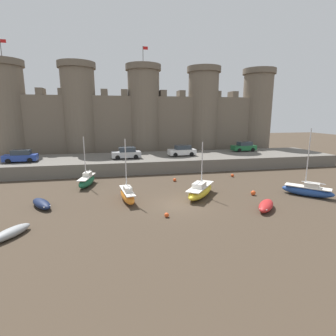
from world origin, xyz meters
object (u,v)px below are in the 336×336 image
mooring_buoy_near_channel (175,180)px  mooring_buoy_off_centre (167,215)px  rowboat_foreground_right (42,204)px  car_quay_east (244,147)px  sailboat_midflat_left (87,180)px  mooring_buoy_mid_mud (253,193)px  rowboat_foreground_left (266,205)px  car_quay_centre_east (182,151)px  rowboat_midflat_centre (10,233)px  car_quay_west (21,156)px  sailboat_foreground_centre (127,195)px  sailboat_midflat_right (200,190)px  car_quay_centre_west (126,153)px  mooring_buoy_near_shore (232,175)px  sailboat_near_channel_right (308,190)px

mooring_buoy_near_channel → mooring_buoy_off_centre: size_ratio=1.08×
rowboat_foreground_right → car_quay_east: (28.05, 17.61, 2.14)m
sailboat_midflat_left → mooring_buoy_mid_mud: size_ratio=11.64×
rowboat_foreground_left → car_quay_centre_east: car_quay_centre_east is taller
rowboat_midflat_centre → mooring_buoy_off_centre: 10.84m
rowboat_midflat_centre → car_quay_west: bearing=105.1°
rowboat_midflat_centre → mooring_buoy_off_centre: rowboat_midflat_centre is taller
sailboat_foreground_centre → rowboat_foreground_left: bearing=-22.1°
sailboat_midflat_right → car_quay_centre_west: (-6.47, 13.83, 1.88)m
rowboat_foreground_right → car_quay_west: size_ratio=0.77×
mooring_buoy_off_centre → mooring_buoy_mid_mud: bearing=21.9°
sailboat_midflat_right → mooring_buoy_near_channel: (-1.14, 6.27, -0.42)m
car_quay_centre_east → car_quay_centre_west: 8.46m
car_quay_centre_west → mooring_buoy_near_shore: bearing=-27.2°
sailboat_midflat_left → car_quay_west: 11.85m
sailboat_foreground_centre → sailboat_midflat_left: sailboat_foreground_centre is taller
rowboat_midflat_centre → rowboat_foreground_left: size_ratio=1.01×
sailboat_midflat_left → car_quay_centre_west: (4.83, 7.50, 1.87)m
rowboat_foreground_right → rowboat_foreground_left: size_ratio=1.06×
sailboat_midflat_right → sailboat_foreground_centre: size_ratio=0.93×
car_quay_west → car_quay_east: same height
sailboat_foreground_centre → mooring_buoy_near_shore: size_ratio=13.95×
sailboat_near_channel_right → mooring_buoy_near_channel: size_ratio=16.66×
sailboat_foreground_centre → mooring_buoy_off_centre: size_ratio=15.53×
rowboat_midflat_centre → mooring_buoy_mid_mud: rowboat_midflat_centre is taller
mooring_buoy_near_shore → car_quay_centre_east: (-4.76, 7.62, 2.30)m
car_quay_centre_west → car_quay_east: 20.35m
mooring_buoy_near_channel → rowboat_foreground_right: bearing=-154.2°
rowboat_midflat_centre → car_quay_east: size_ratio=0.73×
rowboat_foreground_right → rowboat_foreground_left: rowboat_foreground_left is taller
sailboat_foreground_centre → car_quay_east: 27.07m
sailboat_midflat_right → sailboat_midflat_left: bearing=150.8°
rowboat_midflat_centre → mooring_buoy_off_centre: size_ratio=8.26×
mooring_buoy_near_shore → car_quay_west: 27.94m
rowboat_midflat_centre → sailboat_midflat_left: (3.73, 12.12, 0.32)m
sailboat_midflat_right → rowboat_foreground_left: size_ratio=1.75×
sailboat_midflat_left → sailboat_near_channel_right: bearing=-20.7°
rowboat_foreground_right → mooring_buoy_off_centre: rowboat_foreground_right is taller
sailboat_midflat_right → mooring_buoy_mid_mud: sailboat_midflat_right is taller
sailboat_near_channel_right → mooring_buoy_near_shore: bearing=112.8°
rowboat_foreground_left → car_quay_east: bearing=67.2°
rowboat_midflat_centre → mooring_buoy_near_channel: (13.90, 12.06, -0.12)m
rowboat_midflat_centre → mooring_buoy_near_channel: size_ratio=7.68×
rowboat_midflat_centre → mooring_buoy_mid_mud: 21.01m
rowboat_midflat_centre → sailboat_foreground_centre: sailboat_foreground_centre is taller
sailboat_midflat_left → mooring_buoy_mid_mud: (16.64, -6.97, -0.40)m
sailboat_midflat_right → car_quay_centre_east: size_ratio=1.28×
sailboat_midflat_right → sailboat_foreground_centre: bearing=179.6°
rowboat_midflat_centre → sailboat_near_channel_right: 25.80m
rowboat_foreground_left → car_quay_centre_east: size_ratio=0.73×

